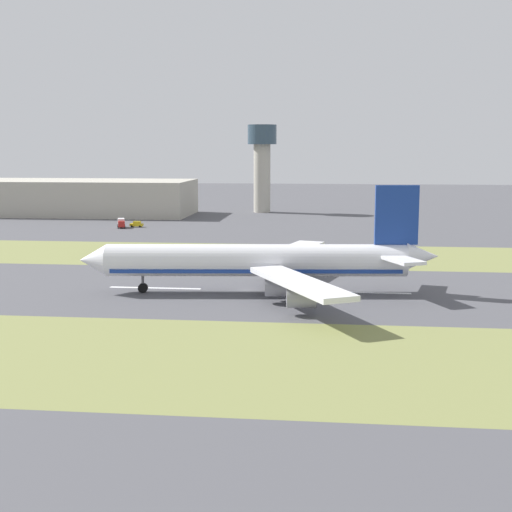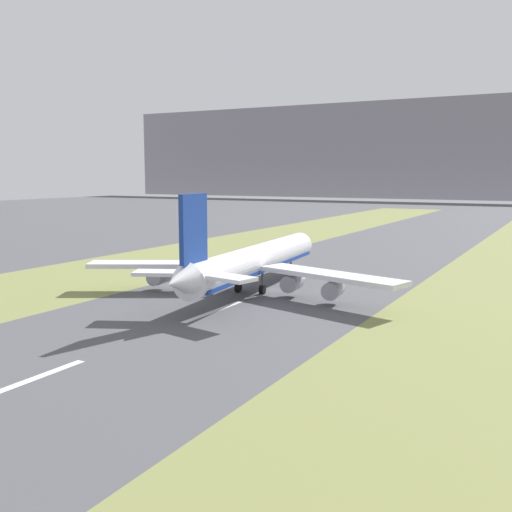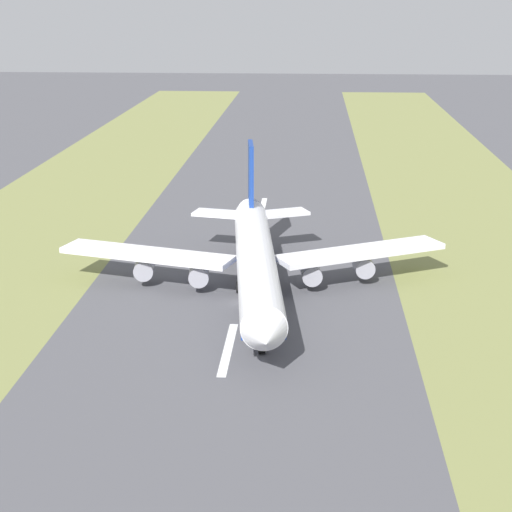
{
  "view_description": "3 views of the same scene",
  "coord_description": "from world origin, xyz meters",
  "px_view_note": "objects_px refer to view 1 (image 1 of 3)",
  "views": [
    {
      "loc": [
        -132.92,
        -16.37,
        27.12
      ],
      "look_at": [
        -2.47,
        -2.08,
        7.0
      ],
      "focal_mm": 50.0,
      "sensor_mm": 36.0,
      "label": 1
    },
    {
      "loc": [
        53.7,
        -106.67,
        23.24
      ],
      "look_at": [
        -2.47,
        -2.08,
        7.0
      ],
      "focal_mm": 42.0,
      "sensor_mm": 36.0,
      "label": 2
    },
    {
      "loc": [
        -10.7,
        123.64,
        45.63
      ],
      "look_at": [
        -2.47,
        -2.08,
        7.0
      ],
      "focal_mm": 60.0,
      "sensor_mm": 36.0,
      "label": 3
    }
  ],
  "objects_px": {
    "control_tower": "(262,159)",
    "apron_car": "(137,224)",
    "airplane_main_jet": "(266,261)",
    "terminal_building": "(45,197)",
    "service_truck": "(121,223)"
  },
  "relations": [
    {
      "from": "airplane_main_jet",
      "to": "service_truck",
      "type": "relative_size",
      "value": 10.52
    },
    {
      "from": "airplane_main_jet",
      "to": "service_truck",
      "type": "height_order",
      "value": "airplane_main_jet"
    },
    {
      "from": "service_truck",
      "to": "apron_car",
      "type": "relative_size",
      "value": 1.43
    },
    {
      "from": "terminal_building",
      "to": "control_tower",
      "type": "xyz_separation_m",
      "value": [
        18.43,
        -86.82,
        15.38
      ]
    },
    {
      "from": "terminal_building",
      "to": "service_truck",
      "type": "distance_m",
      "value": 64.01
    },
    {
      "from": "control_tower",
      "to": "apron_car",
      "type": "height_order",
      "value": "control_tower"
    },
    {
      "from": "terminal_building",
      "to": "apron_car",
      "type": "distance_m",
      "value": 65.78
    },
    {
      "from": "terminal_building",
      "to": "apron_car",
      "type": "xyz_separation_m",
      "value": [
        -42.47,
        -49.87,
        -5.95
      ]
    },
    {
      "from": "control_tower",
      "to": "service_truck",
      "type": "bearing_deg",
      "value": 146.74
    },
    {
      "from": "control_tower",
      "to": "apron_car",
      "type": "xyz_separation_m",
      "value": [
        -60.91,
        36.94,
        -21.33
      ]
    },
    {
      "from": "airplane_main_jet",
      "to": "terminal_building",
      "type": "relative_size",
      "value": 0.56
    },
    {
      "from": "service_truck",
      "to": "apron_car",
      "type": "height_order",
      "value": "service_truck"
    },
    {
      "from": "airplane_main_jet",
      "to": "service_truck",
      "type": "distance_m",
      "value": 119.02
    },
    {
      "from": "terminal_building",
      "to": "control_tower",
      "type": "height_order",
      "value": "control_tower"
    },
    {
      "from": "control_tower",
      "to": "apron_car",
      "type": "distance_m",
      "value": 74.36
    }
  ]
}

